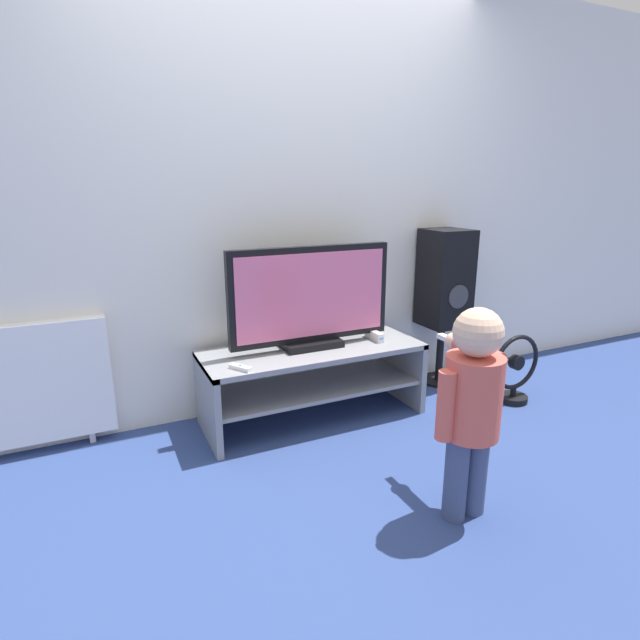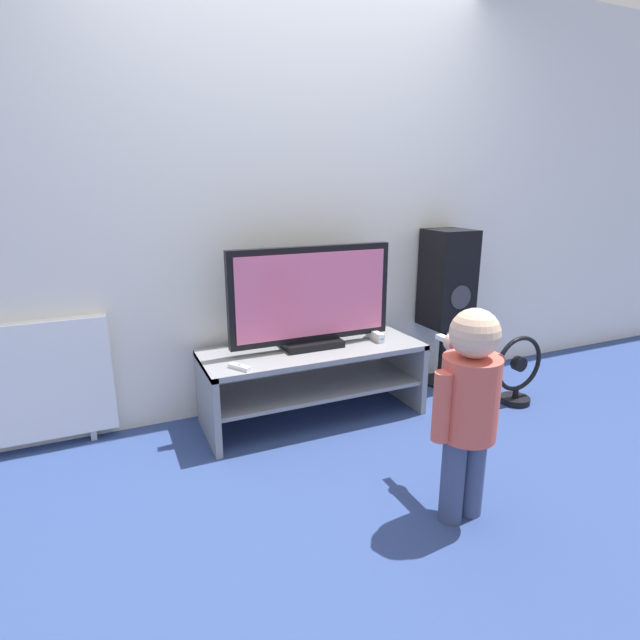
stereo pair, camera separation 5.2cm
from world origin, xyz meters
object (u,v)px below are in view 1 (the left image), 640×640
(speaker_tower, at_px, (445,282))
(radiator, at_px, (17,387))
(game_console, at_px, (374,335))
(television, at_px, (311,299))
(floor_fan, at_px, (515,372))
(child, at_px, (471,397))
(remote_primary, at_px, (240,368))

(speaker_tower, distance_m, radiator, 2.59)
(game_console, bearing_deg, television, 175.27)
(radiator, bearing_deg, television, -8.64)
(floor_fan, bearing_deg, game_console, 158.68)
(child, relative_size, speaker_tower, 0.85)
(child, xyz_separation_m, speaker_tower, (0.84, 1.22, 0.18))
(game_console, relative_size, floor_fan, 0.38)
(game_console, height_order, floor_fan, game_console)
(remote_primary, bearing_deg, floor_fan, -5.94)
(remote_primary, distance_m, floor_fan, 1.77)
(television, bearing_deg, speaker_tower, 5.86)
(game_console, bearing_deg, child, -100.73)
(remote_primary, bearing_deg, game_console, 9.72)
(floor_fan, bearing_deg, radiator, 167.86)
(game_console, relative_size, speaker_tower, 0.16)
(child, relative_size, radiator, 1.02)
(remote_primary, height_order, radiator, radiator)
(television, height_order, game_console, television)
(game_console, bearing_deg, floor_fan, -21.32)
(television, xyz_separation_m, radiator, (-1.52, 0.23, -0.35))
(child, distance_m, speaker_tower, 1.49)
(child, xyz_separation_m, floor_fan, (1.06, 0.75, -0.33))
(television, relative_size, speaker_tower, 0.91)
(television, height_order, speaker_tower, speaker_tower)
(remote_primary, relative_size, radiator, 0.14)
(game_console, xyz_separation_m, child, (-0.20, -1.08, 0.07))
(remote_primary, xyz_separation_m, speaker_tower, (1.52, 0.29, 0.27))
(floor_fan, xyz_separation_m, radiator, (-2.79, 0.60, 0.17))
(child, height_order, radiator, child)
(floor_fan, bearing_deg, child, -144.89)
(game_console, bearing_deg, radiator, 172.18)
(game_console, distance_m, child, 1.10)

